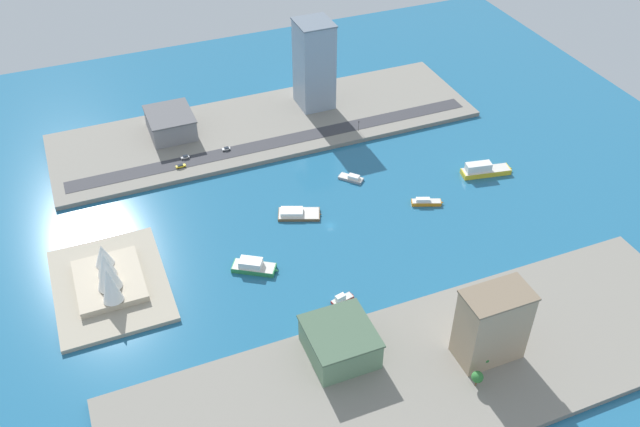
# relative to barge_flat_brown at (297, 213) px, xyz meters

# --- Properties ---
(ground_plane) EXTENTS (440.00, 440.00, 0.00)m
(ground_plane) POSITION_rel_barge_flat_brown_xyz_m (-13.05, -12.08, -1.26)
(ground_plane) COLOR #23668E
(quay_west) EXTENTS (70.00, 240.00, 2.47)m
(quay_west) POSITION_rel_barge_flat_brown_xyz_m (-108.01, -12.08, -0.03)
(quay_west) COLOR gray
(quay_west) RESTS_ON ground_plane
(quay_east) EXTENTS (70.00, 240.00, 2.47)m
(quay_east) POSITION_rel_barge_flat_brown_xyz_m (81.91, -12.08, -0.03)
(quay_east) COLOR gray
(quay_east) RESTS_ON ground_plane
(peninsula_point) EXTENTS (61.59, 46.86, 2.00)m
(peninsula_point) POSITION_rel_barge_flat_brown_xyz_m (-15.48, 91.08, -0.26)
(peninsula_point) COLOR #A89E89
(peninsula_point) RESTS_ON ground_plane
(road_strip) EXTENTS (10.43, 228.00, 0.15)m
(road_strip) POSITION_rel_barge_flat_brown_xyz_m (61.16, -12.08, 1.28)
(road_strip) COLOR #38383D
(road_strip) RESTS_ON quay_east
(barge_flat_brown) EXTENTS (16.23, 22.09, 3.34)m
(barge_flat_brown) POSITION_rel_barge_flat_brown_xyz_m (0.00, 0.00, 0.00)
(barge_flat_brown) COLOR brown
(barge_flat_brown) RESTS_ON ground_plane
(water_taxi_orange) EXTENTS (9.06, 15.85, 3.56)m
(water_taxi_orange) POSITION_rel_barge_flat_brown_xyz_m (-15.53, -62.20, 0.07)
(water_taxi_orange) COLOR orange
(water_taxi_orange) RESTS_ON ground_plane
(ferry_green_doubledeck) EXTENTS (16.30, 20.03, 5.48)m
(ferry_green_doubledeck) POSITION_rel_barge_flat_brown_xyz_m (-28.36, 31.10, 0.87)
(ferry_green_doubledeck) COLOR #2D8C4C
(ferry_green_doubledeck) RESTS_ON ground_plane
(ferry_yellow_fast) EXTENTS (11.66, 28.05, 7.12)m
(ferry_yellow_fast) POSITION_rel_barge_flat_brown_xyz_m (-4.27, -102.17, 1.41)
(ferry_yellow_fast) COLOR yellow
(ferry_yellow_fast) RESTS_ON ground_plane
(tugboat_red) EXTENTS (5.61, 10.84, 3.71)m
(tugboat_red) POSITION_rel_barge_flat_brown_xyz_m (-60.41, 2.50, 0.03)
(tugboat_red) COLOR red
(tugboat_red) RESTS_ON ground_plane
(yacht_sleek_gray) EXTENTS (12.64, 12.23, 2.99)m
(yacht_sleek_gray) POSITION_rel_barge_flat_brown_xyz_m (17.01, -36.47, -0.20)
(yacht_sleek_gray) COLOR #999EA3
(yacht_sleek_gray) RESTS_ON ground_plane
(terminal_long_green) EXTENTS (26.41, 24.99, 13.04)m
(terminal_long_green) POSITION_rel_barge_flat_brown_xyz_m (-87.53, 15.20, 7.75)
(terminal_long_green) COLOR slate
(terminal_long_green) RESTS_ON quay_west
(apartment_midrise_tan) EXTENTS (14.99, 25.42, 31.91)m
(apartment_midrise_tan) POSITION_rel_barge_flat_brown_xyz_m (-108.49, -36.80, 17.19)
(apartment_midrise_tan) COLOR tan
(apartment_midrise_tan) RESTS_ON quay_west
(tower_tall_glass) EXTENTS (21.45, 20.00, 51.46)m
(tower_tall_glass) POSITION_rel_barge_flat_brown_xyz_m (92.57, -45.81, 26.96)
(tower_tall_glass) COLOR #8C9EB2
(tower_tall_glass) RESTS_ON quay_east
(warehouse_low_gray) EXTENTS (29.07, 24.63, 12.42)m
(warehouse_low_gray) POSITION_rel_barge_flat_brown_xyz_m (92.44, 40.24, 7.44)
(warehouse_low_gray) COLOR gray
(warehouse_low_gray) RESTS_ON quay_east
(sedan_silver) EXTENTS (1.97, 4.54, 1.70)m
(sedan_silver) POSITION_rel_barge_flat_brown_xyz_m (64.44, 39.31, 2.18)
(sedan_silver) COLOR black
(sedan_silver) RESTS_ON road_strip
(taxi_yellow_cab) EXTENTS (2.04, 5.25, 1.63)m
(taxi_yellow_cab) POSITION_rel_barge_flat_brown_xyz_m (57.23, 43.42, 2.16)
(taxi_yellow_cab) COLOR black
(taxi_yellow_cab) RESTS_ON road_strip
(van_white) EXTENTS (2.01, 4.48, 1.60)m
(van_white) POSITION_rel_barge_flat_brown_xyz_m (64.03, 16.83, 2.13)
(van_white) COLOR black
(van_white) RESTS_ON road_strip
(traffic_light_waterfront) EXTENTS (0.36, 0.36, 6.50)m
(traffic_light_waterfront) POSITION_rel_barge_flat_brown_xyz_m (54.82, -57.57, 5.54)
(traffic_light_waterfront) COLOR black
(traffic_light_waterfront) RESTS_ON quay_east
(opera_landmark) EXTENTS (34.94, 27.88, 20.27)m
(opera_landmark) POSITION_rel_barge_flat_brown_xyz_m (-17.11, 91.08, 7.76)
(opera_landmark) COLOR #BCAD93
(opera_landmark) RESTS_ON peninsula_point
(park_tree_cluster) EXTENTS (13.74, 21.95, 8.95)m
(park_tree_cluster) POSITION_rel_barge_flat_brown_xyz_m (-113.98, -36.08, 6.80)
(park_tree_cluster) COLOR brown
(park_tree_cluster) RESTS_ON quay_west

